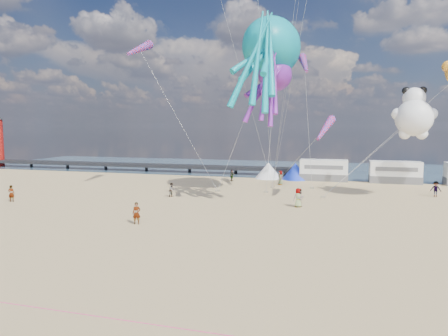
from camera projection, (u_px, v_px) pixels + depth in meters
ground at (180, 277)px, 20.68m from camera, size 120.00×120.00×0.00m
water at (292, 168)px, 73.34m from camera, size 120.00×120.00×0.00m
pier at (126, 165)px, 70.24m from camera, size 60.00×3.00×0.50m
motorhome_0 at (324, 170)px, 57.21m from camera, size 6.60×2.50×3.00m
motorhome_1 at (395, 172)px, 54.65m from camera, size 6.60×2.50×3.00m
tent_white at (268, 170)px, 59.39m from camera, size 4.00×4.00×2.40m
tent_blue at (295, 171)px, 58.31m from camera, size 4.00×4.00×2.40m
rope_line at (133, 322)px, 15.89m from camera, size 34.00×0.03×0.03m
standing_person at (137, 213)px, 31.70m from camera, size 0.73×0.57×1.75m
beachgoer_0 at (298, 198)px, 38.33m from camera, size 0.80×0.73×1.85m
beachgoer_1 at (172, 190)px, 43.91m from camera, size 0.75×0.89×1.55m
beachgoer_2 at (436, 189)px, 43.93m from camera, size 0.97×0.83×1.75m
beachgoer_4 at (232, 175)px, 56.59m from camera, size 0.55×1.03×1.66m
beachgoer_5 at (11, 193)px, 41.18m from camera, size 1.68×0.94×1.73m
beachgoer_6 at (281, 178)px, 53.09m from camera, size 0.78×0.81×1.86m
beachgoer_7 at (300, 198)px, 38.35m from camera, size 1.01×1.03×1.79m
sandbag_a at (218, 191)px, 47.27m from camera, size 0.50×0.35×0.22m
sandbag_b at (266, 192)px, 46.51m from camera, size 0.50×0.35×0.22m
sandbag_c at (323, 197)px, 43.22m from camera, size 0.50×0.35×0.22m
sandbag_d at (312, 188)px, 49.75m from camera, size 0.50×0.35×0.22m
sandbag_e at (273, 187)px, 50.51m from camera, size 0.50×0.35×0.22m
kite_octopus_teal at (272, 47)px, 42.94m from camera, size 8.41×12.21×12.85m
kite_octopus_purple at (275, 75)px, 42.69m from camera, size 6.63×9.26×9.73m
kite_panda at (414, 118)px, 40.79m from camera, size 5.62×5.45×6.40m
windsock_left at (139, 49)px, 46.94m from camera, size 1.38×6.23×6.19m
windsock_mid at (304, 64)px, 44.69m from camera, size 1.95×5.27×5.17m
windsock_right at (325, 129)px, 41.15m from camera, size 2.25×4.44×4.38m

